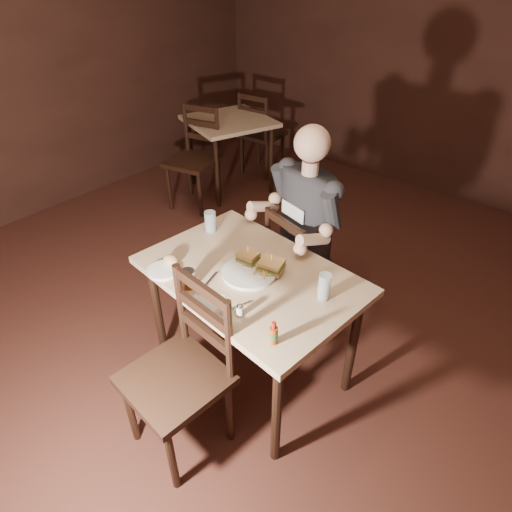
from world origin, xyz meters
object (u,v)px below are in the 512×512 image
Objects in this scene: glass_left at (210,222)px; hot_sauce at (274,333)px; diner at (303,205)px; dinner_plate at (249,273)px; main_table at (250,285)px; side_plate at (163,271)px; bg_chair_near at (192,161)px; bg_table at (229,128)px; glass_right at (324,287)px; chair_far at (304,268)px; syrup_dispenser at (188,279)px; chair_near at (175,379)px; bg_chair_far at (262,134)px.

glass_left reaches higher than hot_sauce.
diner reaches higher than dinner_plate.
main_table is 0.47m from side_plate.
bg_chair_near is 2.80m from hot_sauce.
glass_right is at bearing -37.93° from bg_table.
chair_far is (1.82, -1.25, -0.24)m from bg_table.
side_plate is (-0.36, -0.29, 0.09)m from main_table.
glass_left is 1.32× the size of syrup_dispenser.
main_table is at bearing 66.22° from syrup_dispenser.
chair_near reaches higher than glass_left.
diner is (1.81, -1.30, 0.25)m from bg_table.
bg_chair_far is (-1.82, 1.80, 0.03)m from chair_far.
glass_right is 1.46× the size of syrup_dispenser.
chair_far reaches higher than syrup_dispenser.
glass_right reaches higher than dinner_plate.
bg_table is 8.58× the size of hot_sauce.
main_table is 0.62m from chair_near.
bg_chair_far is 9.66× the size of syrup_dispenser.
dinner_plate is at bearing 122.77° from bg_chair_far.
main_table is 2.27m from bg_chair_near.
glass_right reaches higher than glass_left.
hot_sauce is (0.86, -0.48, -0.00)m from glass_left.
side_plate is (0.10, -0.46, -0.06)m from glass_left.
bg_chair_far is 3.19m from syrup_dispenser.
dinner_plate is at bearing -167.71° from glass_right.
glass_left is 0.54m from syrup_dispenser.
glass_left is at bearing 59.89° from chair_far.
bg_chair_far reaches higher than glass_left.
bg_chair_far is 1.10m from bg_chair_near.
bg_table is 2.72m from syrup_dispenser.
dinner_plate is 2.01× the size of glass_right.
syrup_dispenser is (-0.16, -0.29, 0.13)m from main_table.
dinner_plate is 2.40× the size of hot_sauce.
chair_near is (0.06, -1.18, 0.04)m from chair_far.
hot_sauce is at bearing -38.01° from main_table.
bg_chair_near is 5.86× the size of side_plate.
chair_far is 7.42× the size of hot_sauce.
bg_table is at bearing 136.37° from hot_sauce.
main_table is 0.44m from glass_right.
dinner_plate reaches higher than main_table.
bg_chair_near is at bearing 144.62° from hot_sauce.
diner is 5.69× the size of side_plate.
glass_right is at bearing 10.28° from main_table.
side_plate is at bearing -77.63° from glass_left.
side_plate is (-0.36, -0.28, -0.00)m from dinner_plate.
dinner_plate is 0.42m from glass_right.
bg_chair_far is at bearing 127.85° from main_table.
side_plate is (1.50, -2.68, 0.30)m from bg_chair_far.
bg_chair_far is at bearing -30.12° from chair_far.
main_table is 7.36× the size of side_plate.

